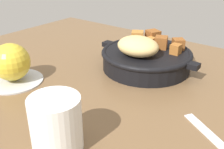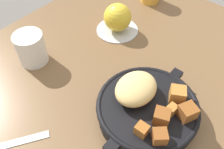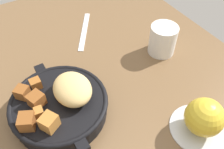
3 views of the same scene
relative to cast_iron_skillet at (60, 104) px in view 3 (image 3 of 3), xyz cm
name	(u,v)px [view 3 (image 3 of 3)]	position (x,y,z in cm)	size (l,w,h in cm)	color
ground_plane	(107,91)	(-0.85, 12.66, -4.47)	(107.98, 78.37, 2.40)	brown
cast_iron_skillet	(60,104)	(0.00, 0.00, 0.00)	(26.28, 22.00, 8.97)	black
saucer_plate	(199,128)	(19.52, 24.06, -2.97)	(12.74, 12.74, 0.60)	#B7BABF
red_apple	(204,117)	(19.52, 24.06, 1.45)	(8.23, 8.23, 8.23)	gold
butter_knife	(84,31)	(-25.01, 18.18, -3.09)	(19.34, 1.60, 0.36)	silver
ceramic_mug_white	(163,40)	(-4.96, 33.04, 0.99)	(7.56, 7.56, 8.53)	silver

